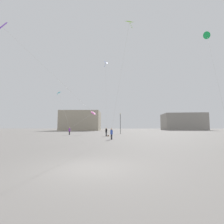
# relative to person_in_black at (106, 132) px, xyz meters

# --- Properties ---
(ground_plane) EXTENTS (300.00, 300.00, 0.00)m
(ground_plane) POSITION_rel_person_in_black_xyz_m (1.63, -22.86, -0.88)
(ground_plane) COLOR gray
(person_in_black) EXTENTS (0.35, 0.35, 1.60)m
(person_in_black) POSITION_rel_person_in_black_xyz_m (0.00, 0.00, 0.00)
(person_in_black) COLOR #2D2D33
(person_in_black) RESTS_ON ground_plane
(person_in_blue) EXTENTS (0.34, 0.34, 1.57)m
(person_in_blue) POSITION_rel_person_in_black_xyz_m (1.50, -7.21, -0.02)
(person_in_blue) COLOR #2D2D33
(person_in_blue) RESTS_ON ground_plane
(person_in_purple) EXTENTS (0.37, 0.37, 1.69)m
(person_in_purple) POSITION_rel_person_in_black_xyz_m (-8.52, 4.41, 0.05)
(person_in_purple) COLOR #2D2D33
(person_in_purple) RESTS_ON ground_plane
(kite_lime_delta) EXTENTS (3.10, 3.08, 14.56)m
(kite_lime_delta) POSITION_rel_person_in_black_xyz_m (3.97, -9.79, 14.10)
(kite_lime_delta) COLOR #8CD12D
(kite_violet_delta) EXTENTS (12.77, 7.35, 12.21)m
(kite_violet_delta) POSITION_rel_person_in_black_xyz_m (-10.12, -13.77, 11.89)
(kite_violet_delta) COLOR purple
(kite_magenta_diamond) EXTENTS (5.08, 6.06, 4.47)m
(kite_magenta_diamond) POSITION_rel_person_in_black_xyz_m (-4.28, 9.58, 4.38)
(kite_magenta_diamond) COLOR #D12899
(kite_emerald_diamond) EXTENTS (4.18, 9.78, 13.78)m
(kite_emerald_diamond) POSITION_rel_person_in_black_xyz_m (14.92, -7.80, 13.53)
(kite_emerald_diamond) COLOR green
(kite_cobalt_delta) EXTENTS (0.92, 2.47, 12.40)m
(kite_cobalt_delta) POSITION_rel_person_in_black_xyz_m (0.06, -1.84, 12.09)
(kite_cobalt_delta) COLOR blue
(kite_cyan_diamond) EXTENTS (3.84, 1.87, 8.76)m
(kite_cyan_diamond) POSITION_rel_person_in_black_xyz_m (-11.63, 5.58, 8.76)
(kite_cyan_diamond) COLOR #1EB2C6
(building_left_hall) EXTENTS (19.10, 16.42, 9.30)m
(building_left_hall) POSITION_rel_person_in_black_xyz_m (-17.37, 47.70, 3.78)
(building_left_hall) COLOR #A39984
(building_left_hall) RESTS_ON ground_plane
(building_centre_hall) EXTENTS (21.69, 17.76, 9.10)m
(building_centre_hall) POSITION_rel_person_in_black_xyz_m (36.63, 62.94, 3.67)
(building_centre_hall) COLOR gray
(building_centre_hall) RESTS_ON ground_plane
(lamppost_east) EXTENTS (0.36, 0.36, 5.35)m
(lamppost_east) POSITION_rel_person_in_black_xyz_m (2.45, 11.43, 2.68)
(lamppost_east) COLOR #2D2D30
(lamppost_east) RESTS_ON ground_plane
(handbag_beside_flyer) EXTENTS (0.29, 0.34, 0.24)m
(handbag_beside_flyer) POSITION_rel_person_in_black_xyz_m (0.35, 0.10, -0.76)
(handbag_beside_flyer) COLOR brown
(handbag_beside_flyer) RESTS_ON ground_plane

